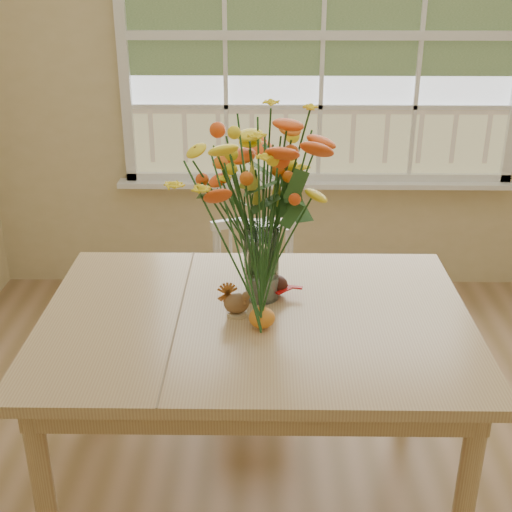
{
  "coord_description": "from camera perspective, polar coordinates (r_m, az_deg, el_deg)",
  "views": [
    {
      "loc": [
        -0.32,
        -1.78,
        1.99
      ],
      "look_at": [
        -0.35,
        0.35,
        1.03
      ],
      "focal_mm": 48.0,
      "sensor_mm": 36.0,
      "label": 1
    }
  ],
  "objects": [
    {
      "name": "windsor_chair",
      "position": [
        3.22,
        -0.16,
        -3.85
      ],
      "size": [
        0.41,
        0.39,
        0.84
      ],
      "rotation": [
        0.0,
        0.0,
        0.07
      ],
      "color": "white",
      "rests_on": "floor"
    },
    {
      "name": "wall_back",
      "position": [
        4.09,
        5.46,
        15.11
      ],
      "size": [
        4.0,
        0.02,
        2.7
      ],
      "primitive_type": "cube",
      "color": "#CFBC84",
      "rests_on": "floor"
    },
    {
      "name": "pumpkin",
      "position": [
        2.32,
        0.5,
        -5.25
      ],
      "size": [
        0.09,
        0.09,
        0.07
      ],
      "primitive_type": "ellipsoid",
      "color": "orange",
      "rests_on": "dining_table"
    },
    {
      "name": "window",
      "position": [
        4.03,
        5.61,
        17.57
      ],
      "size": [
        2.42,
        0.12,
        1.74
      ],
      "color": "silver",
      "rests_on": "wall_back"
    },
    {
      "name": "dark_gourd",
      "position": [
        2.54,
        1.75,
        -2.51
      ],
      "size": [
        0.13,
        0.08,
        0.07
      ],
      "color": "#38160F",
      "rests_on": "dining_table"
    },
    {
      "name": "dining_table",
      "position": [
        2.46,
        -0.01,
        -6.84
      ],
      "size": [
        1.51,
        1.08,
        0.81
      ],
      "rotation": [
        0.0,
        0.0,
        -0.0
      ],
      "color": "tan",
      "rests_on": "floor"
    },
    {
      "name": "turkey_figurine",
      "position": [
        2.4,
        -1.62,
        -3.97
      ],
      "size": [
        0.1,
        0.08,
        0.11
      ],
      "rotation": [
        0.0,
        0.0,
        0.14
      ],
      "color": "#CCB78C",
      "rests_on": "dining_table"
    },
    {
      "name": "flower_vase",
      "position": [
        2.37,
        0.52,
        5.54
      ],
      "size": [
        0.59,
        0.59,
        0.7
      ],
      "color": "white",
      "rests_on": "dining_table"
    }
  ]
}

